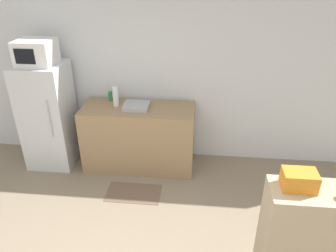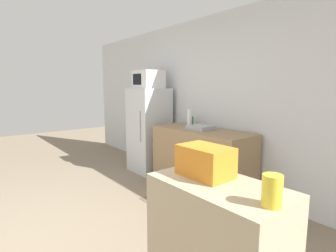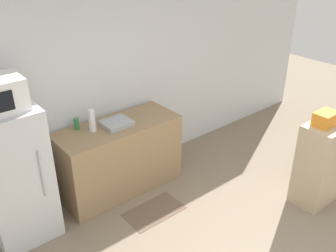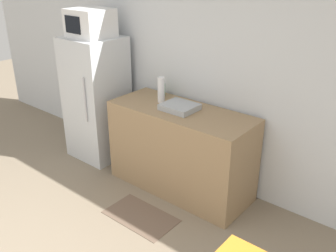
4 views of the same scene
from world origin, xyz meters
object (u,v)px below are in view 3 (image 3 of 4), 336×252
at_px(bottle_short, 76,124).
at_px(basket, 326,119).
at_px(refrigerator, 15,176).
at_px(bottle_tall, 92,121).

bearing_deg(bottle_short, basket, -42.68).
xyz_separation_m(refrigerator, bottle_tall, (0.98, 0.08, 0.30)).
bearing_deg(refrigerator, bottle_short, 16.17).
bearing_deg(bottle_short, refrigerator, -163.83).
bearing_deg(bottle_tall, refrigerator, -175.27).
relative_size(bottle_short, basket, 0.50).
relative_size(refrigerator, bottle_short, 10.81).
xyz_separation_m(bottle_short, basket, (2.10, -1.94, 0.14)).
xyz_separation_m(refrigerator, basket, (2.96, -1.69, 0.38)).
xyz_separation_m(bottle_tall, bottle_short, (-0.12, 0.17, -0.07)).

